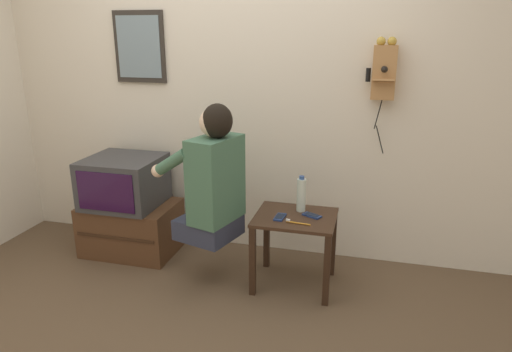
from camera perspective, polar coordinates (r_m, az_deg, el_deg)
The scene contains 12 objects.
ground_plane at distance 3.03m, azimuth -6.62°, elevation -16.25°, with size 14.00×14.00×0.00m, color brown.
wall_back at distance 3.48m, azimuth -1.41°, elevation 10.90°, with size 6.80×0.05×2.55m.
side_table at distance 3.10m, azimuth 4.89°, elevation -6.81°, with size 0.53×0.45×0.51m.
person at distance 3.01m, azimuth -5.46°, elevation -0.35°, with size 0.59×0.51×0.92m.
tv_stand at distance 3.77m, azimuth -15.29°, elevation -6.21°, with size 0.71×0.49×0.40m.
television at distance 3.64m, azimuth -16.17°, elevation -0.64°, with size 0.55×0.53×0.37m.
wall_phone_antique at distance 3.25m, azimuth 15.70°, elevation 12.54°, with size 0.20×0.19×0.78m.
framed_picture at distance 3.74m, azimuth -14.36°, elevation 15.36°, with size 0.41×0.03×0.53m.
cell_phone_held at distance 3.02m, azimuth 3.01°, elevation -5.13°, with size 0.07×0.13×0.01m.
cell_phone_spare at distance 3.06m, azimuth 7.00°, elevation -4.92°, with size 0.14×0.11×0.01m.
water_bottle at distance 3.10m, azimuth 5.68°, elevation -2.33°, with size 0.06×0.06×0.25m.
toothbrush at distance 2.94m, azimuth 5.06°, elevation -5.81°, with size 0.16×0.03×0.02m.
Camera 1 is at (0.96, -2.33, 1.68)m, focal length 32.00 mm.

